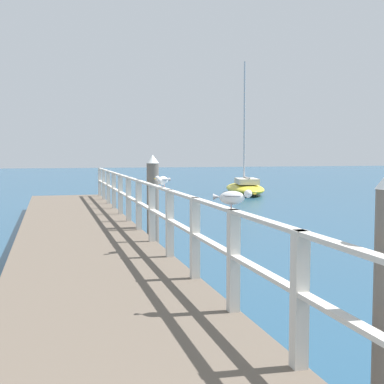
{
  "coord_description": "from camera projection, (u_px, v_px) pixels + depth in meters",
  "views": [
    {
      "loc": [
        -0.66,
        0.14,
        2.31
      ],
      "look_at": [
        2.13,
        10.57,
        1.5
      ],
      "focal_mm": 49.94,
      "sensor_mm": 36.0,
      "label": 1
    }
  ],
  "objects": [
    {
      "name": "dock_piling_far",
      "position": [
        153.0,
        202.0,
        12.45
      ],
      "size": [
        0.29,
        0.29,
        2.25
      ],
      "color": "#6B6056",
      "rests_on": "ground_plane"
    },
    {
      "name": "pier_railing",
      "position": [
        145.0,
        203.0,
        11.28
      ],
      "size": [
        0.12,
        21.02,
        1.13
      ],
      "color": "beige",
      "rests_on": "pier_deck"
    },
    {
      "name": "pier_deck",
      "position": [
        84.0,
        251.0,
        11.02
      ],
      "size": [
        2.72,
        22.5,
        0.55
      ],
      "primitive_type": "cube",
      "color": "brown",
      "rests_on": "ground_plane"
    },
    {
      "name": "boat_2",
      "position": [
        245.0,
        187.0,
        29.45
      ],
      "size": [
        3.0,
        5.76,
        7.28
      ],
      "rotation": [
        0.0,
        0.0,
        -0.2
      ],
      "color": "gold",
      "rests_on": "ground_plane"
    },
    {
      "name": "seagull_foreground",
      "position": [
        233.0,
        197.0,
        5.87
      ],
      "size": [
        0.46,
        0.24,
        0.21
      ],
      "rotation": [
        0.0,
        0.0,
        4.38
      ],
      "color": "white",
      "rests_on": "pier_railing"
    },
    {
      "name": "seagull_background",
      "position": [
        163.0,
        180.0,
        9.44
      ],
      "size": [
        0.37,
        0.37,
        0.21
      ],
      "rotation": [
        0.0,
        0.0,
        2.35
      ],
      "color": "white",
      "rests_on": "pier_railing"
    }
  ]
}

